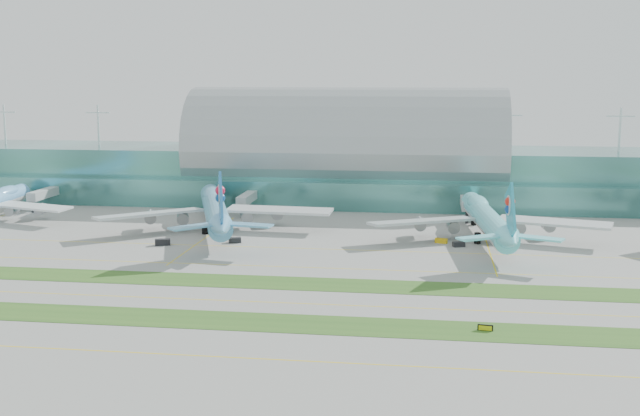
# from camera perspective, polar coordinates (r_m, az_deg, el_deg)

# --- Properties ---
(ground) EXTENTS (700.00, 700.00, 0.00)m
(ground) POSITION_cam_1_polar(r_m,az_deg,el_deg) (184.37, -2.39, -5.53)
(ground) COLOR gray
(ground) RESTS_ON ground
(terminal) EXTENTS (340.00, 69.10, 36.00)m
(terminal) POSITION_cam_1_polar(r_m,az_deg,el_deg) (307.51, 1.92, 3.18)
(terminal) COLOR #3D7A75
(terminal) RESTS_ON ground
(grass_strip_near) EXTENTS (420.00, 12.00, 0.08)m
(grass_strip_near) POSITION_cam_1_polar(r_m,az_deg,el_deg) (157.99, -4.24, -8.09)
(grass_strip_near) COLOR #2D591E
(grass_strip_near) RESTS_ON ground
(grass_strip_far) EXTENTS (420.00, 12.00, 0.08)m
(grass_strip_far) POSITION_cam_1_polar(r_m,az_deg,el_deg) (186.26, -2.28, -5.36)
(grass_strip_far) COLOR #2D591E
(grass_strip_far) RESTS_ON ground
(taxiline_a) EXTENTS (420.00, 0.35, 0.01)m
(taxiline_a) POSITION_cam_1_polar(r_m,az_deg,el_deg) (139.56, -6.01, -10.53)
(taxiline_a) COLOR yellow
(taxiline_a) RESTS_ON ground
(taxiline_b) EXTENTS (420.00, 0.35, 0.01)m
(taxiline_b) POSITION_cam_1_polar(r_m,az_deg,el_deg) (171.12, -3.24, -6.72)
(taxiline_b) COLOR yellow
(taxiline_b) RESTS_ON ground
(taxiline_c) EXTENTS (420.00, 0.35, 0.01)m
(taxiline_c) POSITION_cam_1_polar(r_m,az_deg,el_deg) (201.55, -1.47, -4.22)
(taxiline_c) COLOR yellow
(taxiline_c) RESTS_ON ground
(taxiline_d) EXTENTS (420.00, 0.35, 0.01)m
(taxiline_d) POSITION_cam_1_polar(r_m,az_deg,el_deg) (222.73, -0.54, -2.91)
(taxiline_d) COLOR yellow
(taxiline_d) RESTS_ON ground
(airliner_b) EXTENTS (69.49, 80.67, 22.81)m
(airliner_b) POSITION_cam_1_polar(r_m,az_deg,el_deg) (249.59, -7.48, -0.01)
(airliner_b) COLOR #5CA3CC
(airliner_b) RESTS_ON ground
(airliner_c) EXTENTS (69.64, 79.40, 21.84)m
(airliner_c) POSITION_cam_1_polar(r_m,az_deg,el_deg) (237.54, 11.76, -0.68)
(airliner_c) COLOR #6ADCE9
(airliner_c) RESTS_ON ground
(gse_c) EXTENTS (4.69, 3.25, 1.79)m
(gse_c) POSITION_cam_1_polar(r_m,az_deg,el_deg) (231.36, -11.13, -2.40)
(gse_c) COLOR black
(gse_c) RESTS_ON ground
(gse_d) EXTENTS (3.95, 2.92, 1.51)m
(gse_d) POSITION_cam_1_polar(r_m,az_deg,el_deg) (231.75, -6.08, -2.29)
(gse_d) COLOR black
(gse_d) RESTS_ON ground
(gse_e) EXTENTS (3.72, 2.49, 1.37)m
(gse_e) POSITION_cam_1_polar(r_m,az_deg,el_deg) (232.56, 8.61, -2.32)
(gse_e) COLOR #E4AE0D
(gse_e) RESTS_ON ground
(gse_f) EXTENTS (3.72, 2.67, 1.39)m
(gse_f) POSITION_cam_1_polar(r_m,az_deg,el_deg) (228.41, 9.84, -2.56)
(gse_f) COLOR black
(gse_f) RESTS_ON ground
(taxiway_sign_east) EXTENTS (2.91, 0.74, 1.23)m
(taxiway_sign_east) POSITION_cam_1_polar(r_m,az_deg,el_deg) (155.40, 11.67, -8.35)
(taxiway_sign_east) COLOR black
(taxiway_sign_east) RESTS_ON ground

